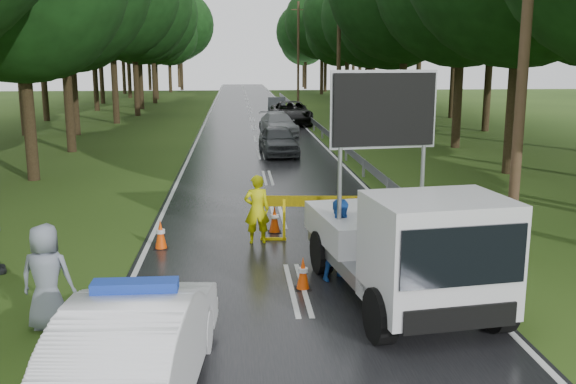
{
  "coord_description": "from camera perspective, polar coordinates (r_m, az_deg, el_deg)",
  "views": [
    {
      "loc": [
        -1.15,
        -11.97,
        4.5
      ],
      "look_at": [
        0.07,
        3.23,
        1.3
      ],
      "focal_mm": 40.0,
      "sensor_mm": 36.0,
      "label": 1
    }
  ],
  "objects": [
    {
      "name": "utility_pole_far",
      "position": [
        66.28,
        0.91,
        12.34
      ],
      "size": [
        1.4,
        0.24,
        10.0
      ],
      "color": "#44341F",
      "rests_on": "ground"
    },
    {
      "name": "cone_near_left",
      "position": [
        11.25,
        -11.34,
        -10.01
      ],
      "size": [
        0.35,
        0.35,
        0.74
      ],
      "color": "black",
      "rests_on": "ground"
    },
    {
      "name": "queue_car_fourth",
      "position": [
        52.75,
        -1.01,
        7.68
      ],
      "size": [
        1.67,
        4.15,
        1.34
      ],
      "primitive_type": "imported",
      "rotation": [
        0.0,
        0.0,
        -0.06
      ],
      "color": "#404448",
      "rests_on": "ground"
    },
    {
      "name": "cone_left_mid",
      "position": [
        15.65,
        -11.26,
        -3.75
      ],
      "size": [
        0.35,
        0.35,
        0.73
      ],
      "color": "black",
      "rests_on": "ground"
    },
    {
      "name": "cone_center",
      "position": [
        12.74,
        1.34,
        -7.28
      ],
      "size": [
        0.32,
        0.32,
        0.67
      ],
      "color": "black",
      "rests_on": "ground"
    },
    {
      "name": "barrier",
      "position": [
        15.88,
        2.58,
        -1.35
      ],
      "size": [
        2.8,
        0.35,
        1.16
      ],
      "rotation": [
        0.0,
        0.0,
        -0.1
      ],
      "color": "yellow",
      "rests_on": "ground"
    },
    {
      "name": "bystander_right",
      "position": [
        11.53,
        -20.67,
        -7.09
      ],
      "size": [
        0.95,
        0.67,
        1.82
      ],
      "primitive_type": "imported",
      "rotation": [
        0.0,
        0.0,
        3.03
      ],
      "color": "slate",
      "rests_on": "ground"
    },
    {
      "name": "cone_far",
      "position": [
        16.76,
        -1.21,
        -2.47
      ],
      "size": [
        0.35,
        0.35,
        0.74
      ],
      "color": "black",
      "rests_on": "ground"
    },
    {
      "name": "guardrail",
      "position": [
        42.11,
        2.04,
        6.46
      ],
      "size": [
        0.12,
        60.06,
        0.7
      ],
      "color": "gray",
      "rests_on": "ground"
    },
    {
      "name": "civilian",
      "position": [
        13.17,
        4.81,
        -4.28
      ],
      "size": [
        1.03,
        0.94,
        1.7
      ],
      "primitive_type": "imported",
      "rotation": [
        0.0,
        0.0,
        0.45
      ],
      "color": "#1B52B4",
      "rests_on": "ground"
    },
    {
      "name": "utility_pole_near",
      "position": [
        15.36,
        20.39,
        13.23
      ],
      "size": [
        1.4,
        0.24,
        10.0
      ],
      "color": "#44341F",
      "rests_on": "ground"
    },
    {
      "name": "queue_car_third",
      "position": [
        44.28,
        0.25,
        7.04
      ],
      "size": [
        2.66,
        5.7,
        1.58
      ],
      "primitive_type": "imported",
      "rotation": [
        0.0,
        0.0,
        0.01
      ],
      "color": "black",
      "rests_on": "ground"
    },
    {
      "name": "queue_car_first",
      "position": [
        30.21,
        -0.87,
        4.61
      ],
      "size": [
        1.89,
        4.16,
        1.39
      ],
      "primitive_type": "imported",
      "rotation": [
        0.0,
        0.0,
        0.06
      ],
      "color": "#3A3D41",
      "rests_on": "ground"
    },
    {
      "name": "queue_car_second",
      "position": [
        38.25,
        -0.87,
        6.06
      ],
      "size": [
        2.38,
        4.64,
        1.29
      ],
      "primitive_type": "imported",
      "rotation": [
        0.0,
        0.0,
        0.13
      ],
      "color": "#95969C",
      "rests_on": "ground"
    },
    {
      "name": "officer",
      "position": [
        15.7,
        -2.78,
        -1.57
      ],
      "size": [
        0.66,
        0.46,
        1.72
      ],
      "primitive_type": "imported",
      "rotation": [
        0.0,
        0.0,
        3.22
      ],
      "color": "#DBDE0C",
      "rests_on": "ground"
    },
    {
      "name": "cone_right",
      "position": [
        14.79,
        13.13,
        -4.83
      ],
      "size": [
        0.33,
        0.33,
        0.69
      ],
      "color": "black",
      "rests_on": "ground"
    },
    {
      "name": "ground",
      "position": [
        12.84,
        0.84,
        -8.66
      ],
      "size": [
        160.0,
        160.0,
        0.0
      ],
      "primitive_type": "plane",
      "color": "#264012",
      "rests_on": "ground"
    },
    {
      "name": "utility_pole_mid",
      "position": [
        40.48,
        4.53,
        12.61
      ],
      "size": [
        1.4,
        0.24,
        10.0
      ],
      "color": "#44341F",
      "rests_on": "ground"
    },
    {
      "name": "road",
      "position": [
        42.23,
        -3.03,
        5.73
      ],
      "size": [
        7.0,
        140.0,
        0.02
      ],
      "primitive_type": "cube",
      "color": "black",
      "rests_on": "ground"
    },
    {
      "name": "police_sedan",
      "position": [
        9.02,
        -13.18,
        -13.06
      ],
      "size": [
        2.0,
        4.65,
        1.64
      ],
      "rotation": [
        0.0,
        0.0,
        3.05
      ],
      "color": "white",
      "rests_on": "ground"
    },
    {
      "name": "work_truck",
      "position": [
        11.98,
        10.47,
        -4.63
      ],
      "size": [
        3.01,
        5.55,
        4.22
      ],
      "rotation": [
        0.0,
        0.0,
        0.14
      ],
      "color": "gray",
      "rests_on": "ground"
    }
  ]
}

